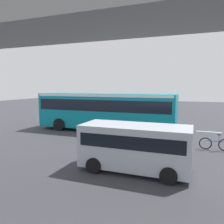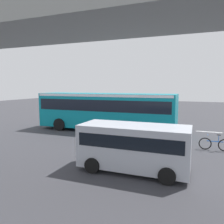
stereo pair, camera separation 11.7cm
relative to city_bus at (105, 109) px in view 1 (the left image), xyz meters
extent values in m
plane|color=#38383D|center=(-0.16, -0.23, -1.88)|extent=(80.00, 80.00, 0.00)
cube|color=#0C8493|center=(-0.01, 0.00, -0.17)|extent=(11.50, 2.55, 2.86)
cube|color=black|center=(-0.01, 0.00, 0.35)|extent=(11.04, 2.59, 0.90)
cube|color=white|center=(-0.01, 0.00, 1.15)|extent=(11.27, 2.58, 0.20)
cube|color=black|center=(5.76, 0.00, 0.18)|extent=(0.04, 2.24, 1.20)
cylinder|color=black|center=(3.67, 1.27, -1.36)|extent=(1.04, 0.30, 1.04)
cylinder|color=black|center=(3.67, -1.27, -1.36)|extent=(1.04, 0.30, 1.04)
cylinder|color=black|center=(-3.69, 1.27, -1.36)|extent=(1.04, 0.30, 1.04)
cylinder|color=black|center=(-3.69, -1.27, -1.36)|extent=(1.04, 0.30, 1.04)
cube|color=#B7BCC6|center=(-4.58, 7.57, -0.77)|extent=(4.80, 1.95, 1.86)
cube|color=black|center=(-4.58, 7.57, -0.41)|extent=(4.42, 1.98, 0.56)
cylinder|color=black|center=(-2.99, 8.55, -1.54)|extent=(0.68, 0.22, 0.68)
cylinder|color=black|center=(-2.99, 6.60, -1.54)|extent=(0.68, 0.22, 0.68)
cylinder|color=black|center=(-6.16, 8.55, -1.54)|extent=(0.68, 0.22, 0.68)
cylinder|color=black|center=(-6.16, 6.60, -1.54)|extent=(0.68, 0.22, 0.68)
torus|color=black|center=(-7.67, 2.91, -1.52)|extent=(0.72, 0.06, 0.72)
cube|color=blue|center=(-8.20, 2.91, -1.34)|extent=(0.89, 0.04, 0.04)
cylinder|color=blue|center=(-8.39, 2.91, -1.14)|extent=(0.03, 0.03, 0.40)
cube|color=black|center=(-8.39, 2.91, -0.94)|extent=(0.20, 0.08, 0.04)
cylinder|color=blue|center=(-7.80, 2.91, -0.97)|extent=(0.02, 0.44, 0.02)
cylinder|color=slate|center=(-1.10, -4.82, -0.48)|extent=(0.08, 0.08, 2.80)
cube|color=blue|center=(-1.10, -4.82, 0.62)|extent=(0.04, 0.60, 0.60)
cube|color=silver|center=(-8.16, -2.71, -1.88)|extent=(2.00, 0.20, 0.01)
cube|color=silver|center=(-4.16, -2.71, -1.88)|extent=(2.00, 0.20, 0.01)
cube|color=silver|center=(-0.16, -2.71, -1.88)|extent=(2.00, 0.20, 0.01)
cube|color=silver|center=(3.84, -2.71, -1.88)|extent=(2.00, 0.20, 0.01)
cube|color=silver|center=(7.84, -2.71, -1.88)|extent=(2.00, 0.20, 0.01)
camera|label=1|loc=(-7.00, 16.88, 1.88)|focal=35.33mm
camera|label=2|loc=(-7.11, 16.83, 1.88)|focal=35.33mm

